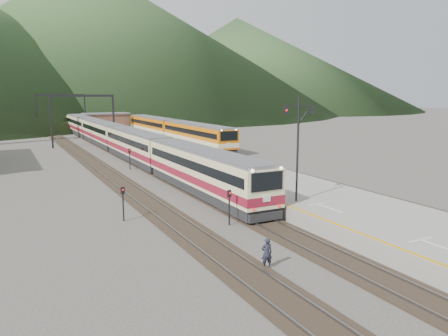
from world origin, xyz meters
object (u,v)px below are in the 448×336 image
second_train (172,130)px  worker (267,253)px  signal_mast (298,138)px  main_train (117,139)px

second_train → worker: size_ratio=27.22×
signal_mast → worker: size_ratio=4.70×
main_train → worker: size_ratio=51.15×
second_train → worker: second_train is taller
second_train → signal_mast: 46.97m
main_train → signal_mast: 37.60m
signal_mast → second_train: bearing=79.6°
main_train → worker: (-3.71, -44.07, -1.19)m
second_train → signal_mast: size_ratio=5.79×
worker → signal_mast: bearing=-123.5°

